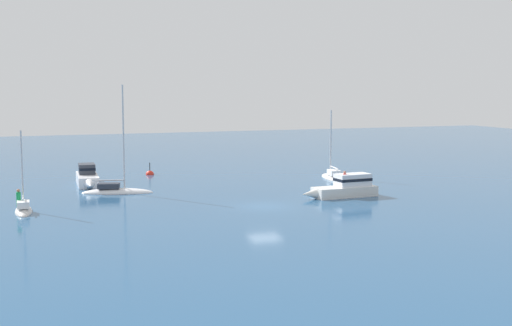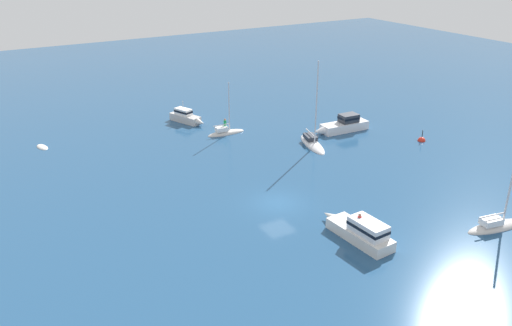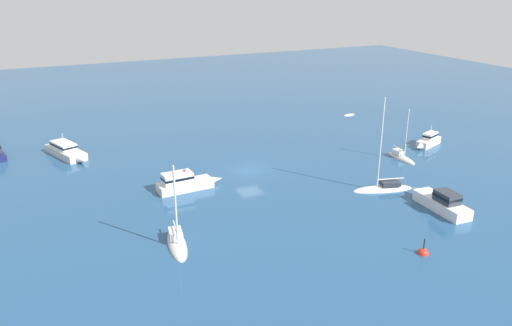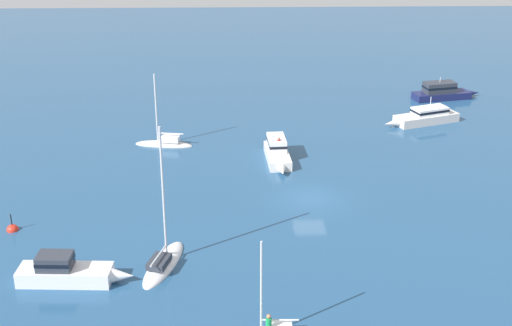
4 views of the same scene
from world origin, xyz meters
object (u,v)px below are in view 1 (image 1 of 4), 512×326
Objects in this scene: powerboat at (345,187)px; cabin_cruiser_1 at (87,177)px; ketch at (24,210)px; channel_buoy at (150,175)px; yacht at (117,191)px; sailboat at (332,177)px.

powerboat is 0.95× the size of cabin_cruiser_1.
channel_buoy is at bearing -34.17° from ketch.
ketch is (-25.48, 1.82, -0.63)m from powerboat.
ketch is 0.66× the size of yacht.
cabin_cruiser_1 is at bearing 90.03° from sailboat.
ketch is 10.20m from yacht.
ketch reaches higher than cabin_cruiser_1.
sailboat reaches higher than ketch.
powerboat reaches higher than cabin_cruiser_1.
yacht is 5.98m from cabin_cruiser_1.
cabin_cruiser_1 is at bearing 122.98° from yacht.
yacht is at bearing -47.97° from ketch.
powerboat is at bearing -92.16° from ketch.
sailboat is 18.88m from channel_buoy.
cabin_cruiser_1 is at bearing -24.12° from ketch.
yacht is 1.35× the size of cabin_cruiser_1.
powerboat is at bearing 168.44° from sailboat.
sailboat is 4.29× the size of channel_buoy.
ketch is 30.57m from sailboat.
powerboat is at bearing 57.15° from cabin_cruiser_1.
powerboat is at bearing -57.30° from channel_buoy.
powerboat is 19.58m from yacht.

